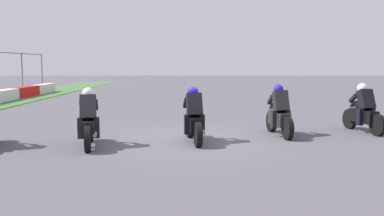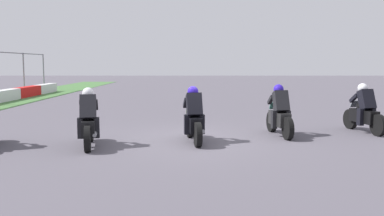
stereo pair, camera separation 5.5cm
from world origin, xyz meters
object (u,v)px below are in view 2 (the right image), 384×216
Objects in this scene: rider_lane_b at (280,115)px; rider_lane_c at (194,119)px; rider_lane_d at (89,122)px; rider_lane_a at (364,112)px.

rider_lane_b is 1.00× the size of rider_lane_c.
rider_lane_d is (-1.59, 5.21, 0.00)m from rider_lane_b.
rider_lane_c and rider_lane_d have the same top height.
rider_lane_a is 2.79m from rider_lane_b.
rider_lane_c is 1.00× the size of rider_lane_d.
rider_lane_a is at bearing -81.88° from rider_lane_c.
rider_lane_b is 1.01× the size of rider_lane_d.
rider_lane_a is at bearing -85.69° from rider_lane_d.
rider_lane_a is 8.23m from rider_lane_d.
rider_lane_c is at bearing -88.45° from rider_lane_d.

